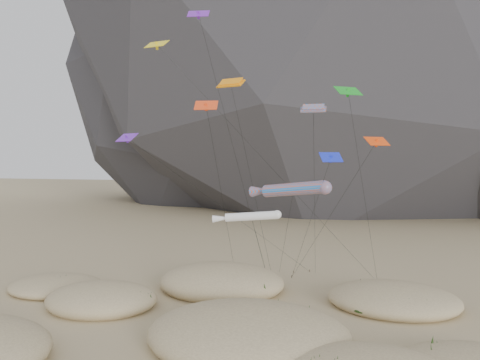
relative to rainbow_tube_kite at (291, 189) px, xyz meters
name	(u,v)px	position (x,y,z in m)	size (l,w,h in m)	color
ground	(207,355)	(-4.02, -13.12, -11.25)	(500.00, 500.00, 0.00)	#CCB789
dunes	(201,323)	(-5.90, -9.08, -10.50)	(50.29, 37.80, 3.90)	#CCB789
dune_grass	(212,320)	(-5.24, -8.34, -10.42)	(39.97, 26.92, 1.49)	black
kite_stakes	(288,275)	(-1.93, 10.67, -11.10)	(23.65, 5.00, 0.30)	#3F2D1E
rainbow_tube_kite	(291,189)	(0.00, 0.00, 0.00)	(8.54, 14.64, 12.24)	#F8521A
white_tube_kite	(248,217)	(-2.84, -5.58, -2.07)	(5.98, 17.89, 9.78)	silver
orange_parafoil	(231,85)	(-7.05, 3.66, 10.82)	(4.51, 8.78, 22.80)	orange
multi_parafoil	(313,112)	(2.57, -4.41, 6.88)	(2.67, 18.66, 18.84)	#E45618
delta_kites	(249,107)	(-3.82, -1.50, 7.86)	(26.91, 19.43, 28.65)	#E4400C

